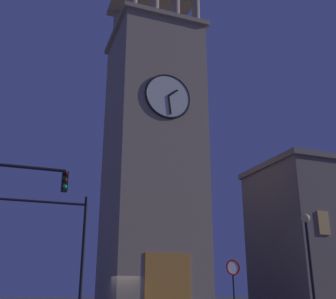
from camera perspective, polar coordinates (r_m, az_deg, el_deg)
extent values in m
cube|color=gray|center=(33.12, -2.14, -1.73)|extent=(6.84, 6.97, 22.83)
cube|color=gray|center=(38.22, -1.92, 15.14)|extent=(7.44, 7.57, 0.40)
cylinder|color=gray|center=(38.18, 3.84, 19.27)|extent=(0.70, 0.70, 3.97)
cylinder|color=gray|center=(37.60, 1.06, 19.93)|extent=(0.70, 0.70, 3.97)
cylinder|color=gray|center=(42.48, 0.54, 14.78)|extent=(0.70, 0.70, 3.97)
cylinder|color=gray|center=(41.96, -1.94, 15.28)|extent=(0.70, 0.70, 3.97)
cylinder|color=gray|center=(41.51, -4.49, 15.75)|extent=(0.70, 0.70, 3.97)
cylinder|color=gray|center=(41.14, -7.11, 16.21)|extent=(0.70, 0.70, 3.97)
cylinder|color=silver|center=(31.57, 0.01, 7.36)|extent=(3.53, 0.12, 3.53)
torus|color=black|center=(31.55, 0.03, 7.38)|extent=(3.69, 0.16, 3.69)
cube|color=black|center=(31.75, 0.71, 7.84)|extent=(0.82, 0.06, 0.71)
cube|color=black|center=(31.19, 0.23, 6.19)|extent=(0.30, 0.06, 1.51)
cube|color=orange|center=(28.38, -0.07, -18.18)|extent=(3.20, 0.24, 4.00)
cube|color=#E0B259|center=(33.99, 20.72, -9.47)|extent=(1.00, 0.12, 1.80)
cylinder|color=black|center=(21.11, -11.75, -14.60)|extent=(0.16, 0.16, 6.13)
cylinder|color=black|center=(21.23, -16.94, -6.94)|extent=(4.23, 0.12, 0.12)
cylinder|color=black|center=(16.12, -21.53, -2.05)|extent=(4.27, 0.12, 0.12)
cube|color=black|center=(16.09, -14.11, -4.36)|extent=(0.22, 0.30, 0.75)
sphere|color=#360505|center=(15.99, -13.96, -3.26)|extent=(0.16, 0.16, 0.16)
sphere|color=#392705|center=(15.92, -14.03, -4.12)|extent=(0.16, 0.16, 0.16)
sphere|color=#18C154|center=(15.86, -14.10, -5.00)|extent=(0.16, 0.16, 0.16)
cylinder|color=black|center=(21.33, 19.25, -15.87)|extent=(0.14, 0.14, 4.75)
sphere|color=#F9DB8C|center=(21.59, 18.50, -9.01)|extent=(0.44, 0.44, 0.44)
cylinder|color=black|center=(21.47, 9.12, -19.28)|extent=(0.08, 0.08, 2.79)
cylinder|color=white|center=(21.46, 8.99, -15.82)|extent=(0.70, 0.04, 0.70)
torus|color=red|center=(21.44, 9.02, -15.81)|extent=(0.78, 0.08, 0.78)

